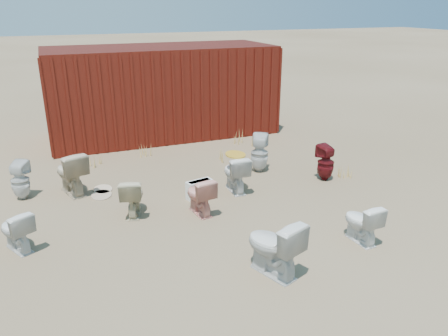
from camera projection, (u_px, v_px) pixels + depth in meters
name	position (u px, v px, depth m)	size (l,w,h in m)	color
ground	(236.00, 207.00, 7.91)	(100.00, 100.00, 0.00)	brown
shipping_container	(162.00, 91.00, 12.00)	(6.00, 2.40, 2.40)	#47140B
toilet_front_a	(16.00, 230.00, 6.43)	(0.36, 0.63, 0.64)	silver
toilet_front_pink	(200.00, 195.00, 7.57)	(0.38, 0.67, 0.68)	#DD8E7F
toilet_front_c	(273.00, 246.00, 5.83)	(0.47, 0.82, 0.84)	silver
toilet_front_maroon	(326.00, 163.00, 9.02)	(0.34, 0.35, 0.76)	#580F13
toilet_front_e	(362.00, 222.00, 6.67)	(0.36, 0.64, 0.65)	white
toilet_back_a	(20.00, 180.00, 8.13)	(0.33, 0.34, 0.74)	silver
toilet_back_beige_left	(71.00, 173.00, 8.35)	(0.48, 0.84, 0.85)	tan
toilet_back_beige_right	(132.00, 196.00, 7.53)	(0.39, 0.68, 0.69)	#C2B58E
toilet_back_yellowlid	(235.00, 173.00, 8.48)	(0.41, 0.73, 0.74)	silver
toilet_back_e	(260.00, 153.00, 9.46)	(0.38, 0.39, 0.84)	silver
yellow_lid	(235.00, 155.00, 8.34)	(0.38, 0.47, 0.03)	gold
loose_tank	(199.00, 189.00, 8.23)	(0.50, 0.20, 0.35)	white
loose_lid_near	(102.00, 195.00, 8.37)	(0.38, 0.49, 0.02)	tan
loose_lid_far	(103.00, 189.00, 8.64)	(0.36, 0.47, 0.02)	beige
weed_clump_a	(95.00, 159.00, 9.91)	(0.36, 0.36, 0.29)	tan
weed_clump_b	(221.00, 155.00, 10.15)	(0.32, 0.32, 0.30)	tan
weed_clump_c	(259.00, 140.00, 11.24)	(0.36, 0.36, 0.34)	tan
weed_clump_d	(144.00, 149.00, 10.57)	(0.30, 0.30, 0.30)	tan
weed_clump_e	(237.00, 138.00, 11.42)	(0.34, 0.34, 0.34)	tan
weed_clump_f	(344.00, 171.00, 9.25)	(0.28, 0.28, 0.25)	tan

